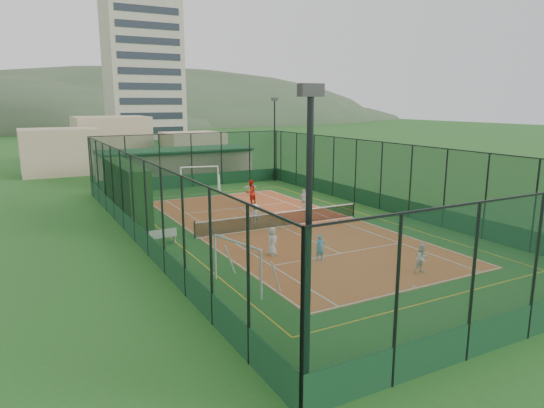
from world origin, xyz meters
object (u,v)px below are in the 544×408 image
(apartment_tower, at_px, (143,68))
(white_bench, at_px, (162,236))
(futsal_goal_near, at_px, (237,266))
(child_far_right, at_px, (304,199))
(child_far_left, at_px, (255,214))
(child_near_right, at_px, (422,258))
(child_far_back, at_px, (251,188))
(child_near_mid, at_px, (320,248))
(child_near_left, at_px, (272,241))
(floodlight_sw, at_px, (308,256))
(clubhouse, at_px, (176,164))
(futsal_goal_far, at_px, (200,179))
(floodlight_ne, at_px, (275,140))
(coach, at_px, (251,192))

(apartment_tower, relative_size, white_bench, 18.44)
(apartment_tower, bearing_deg, futsal_goal_near, -101.77)
(child_far_right, bearing_deg, child_far_left, 28.09)
(child_near_right, height_order, child_far_back, child_near_right)
(futsal_goal_near, distance_m, child_near_mid, 5.41)
(futsal_goal_near, relative_size, child_near_left, 2.11)
(floodlight_sw, relative_size, clubhouse, 0.54)
(white_bench, xyz_separation_m, futsal_goal_far, (7.63, 14.69, 0.64))
(futsal_goal_far, distance_m, child_far_right, 11.67)
(white_bench, height_order, child_far_back, child_far_back)
(futsal_goal_far, bearing_deg, futsal_goal_near, -91.92)
(floodlight_ne, height_order, coach, floodlight_ne)
(floodlight_ne, xyz_separation_m, clubhouse, (-8.60, 5.40, -2.55))
(child_near_left, xyz_separation_m, child_far_right, (7.29, 8.53, 0.01))
(floodlight_ne, height_order, child_near_left, floodlight_ne)
(floodlight_sw, xyz_separation_m, clubhouse, (8.60, 38.60, -2.55))
(child_near_left, distance_m, child_near_mid, 2.56)
(child_near_left, bearing_deg, floodlight_sw, -144.09)
(futsal_goal_far, distance_m, coach, 7.61)
(apartment_tower, bearing_deg, floodlight_ne, -92.98)
(white_bench, distance_m, child_far_back, 15.09)
(floodlight_ne, distance_m, child_near_left, 24.85)
(clubhouse, distance_m, apartment_tower, 62.64)
(clubhouse, height_order, futsal_goal_far, clubhouse)
(floodlight_ne, bearing_deg, child_far_left, -122.61)
(clubhouse, bearing_deg, child_near_mid, -93.18)
(child_near_mid, xyz_separation_m, coach, (2.86, 13.87, 0.32))
(child_far_left, height_order, coach, coach)
(white_bench, relative_size, futsal_goal_near, 0.51)
(child_far_right, distance_m, child_far_back, 6.93)
(clubhouse, height_order, futsal_goal_near, clubhouse)
(futsal_goal_far, xyz_separation_m, child_far_left, (-1.08, -13.29, -0.39))
(child_far_right, bearing_deg, futsal_goal_far, -65.63)
(futsal_goal_far, distance_m, child_far_left, 13.34)
(floodlight_sw, bearing_deg, floodlight_ne, 62.61)
(futsal_goal_near, xyz_separation_m, coach, (8.06, 15.29, -0.04))
(floodlight_sw, height_order, child_near_left, floodlight_sw)
(clubhouse, height_order, child_near_left, clubhouse)
(futsal_goal_far, relative_size, child_near_right, 2.41)
(floodlight_ne, bearing_deg, child_near_mid, -113.51)
(white_bench, bearing_deg, floodlight_sw, -92.79)
(futsal_goal_near, relative_size, child_far_right, 2.08)
(clubhouse, distance_m, white_bench, 23.55)
(floodlight_sw, xyz_separation_m, apartment_tower, (20.60, 98.60, 10.88))
(child_far_right, height_order, coach, coach)
(floodlight_ne, relative_size, white_bench, 5.07)
(child_near_right, bearing_deg, child_near_mid, 132.87)
(white_bench, height_order, coach, coach)
(child_near_left, relative_size, child_far_right, 0.99)
(clubhouse, distance_m, child_near_right, 32.65)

